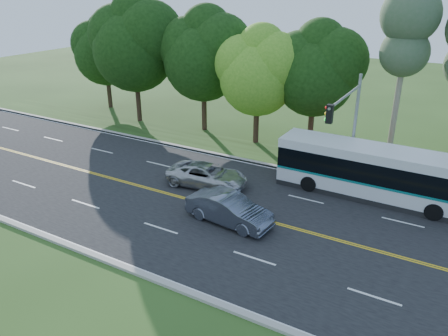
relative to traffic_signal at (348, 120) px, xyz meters
The scene contains 12 objects.
ground 9.65m from the traffic_signal, 140.23° to the right, with size 120.00×120.00×0.00m, color #284316.
road 9.65m from the traffic_signal, 140.23° to the right, with size 60.00×14.00×0.02m, color black.
curb_north 8.15m from the traffic_signal, 164.96° to the left, with size 60.00×0.30×0.15m, color #ABA59A.
curb_south 14.86m from the traffic_signal, 117.35° to the right, with size 60.00×0.30×0.15m, color #ABA59A.
grass_verge 8.74m from the traffic_signal, 151.03° to the left, with size 60.00×4.00×0.10m, color #284316.
lane_markings 9.71m from the traffic_signal, 140.63° to the right, with size 57.60×13.82×0.00m.
tree_row 13.61m from the traffic_signal, 150.00° to the left, with size 44.70×9.10×13.84m.
bougainvillea_hedge 4.86m from the traffic_signal, 75.94° to the left, with size 9.50×2.25×1.50m.
traffic_signal is the anchor object (origin of this frame).
transit_bus 3.73m from the traffic_signal, 11.05° to the left, with size 11.89×2.71×3.10m.
sedan 8.68m from the traffic_signal, 122.31° to the right, with size 1.68×4.83×1.59m, color slate.
suv 9.17m from the traffic_signal, 157.20° to the right, with size 2.37×5.14×1.43m, color #B8B9BD.
Camera 1 is at (12.31, -19.14, 11.95)m, focal length 35.00 mm.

